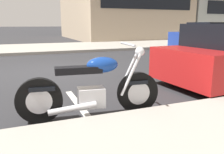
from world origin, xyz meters
name	(u,v)px	position (x,y,z in m)	size (l,w,h in m)	color
ground_plane	(52,71)	(0.00, 0.00, 0.00)	(260.00, 260.00, 0.00)	#28282B
sidewalk_far_curb	(202,42)	(12.00, 6.66, 0.07)	(120.00, 5.00, 0.14)	gray
parking_stall_stripe	(82,108)	(0.00, -3.56, 0.00)	(0.12, 2.20, 0.01)	silver
parked_motorcycle	(92,90)	(0.07, -3.97, 0.44)	(2.18, 0.62, 1.13)	black
car_opposite_curb	(208,37)	(9.34, 3.39, 0.70)	(4.32, 2.15, 1.50)	navy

